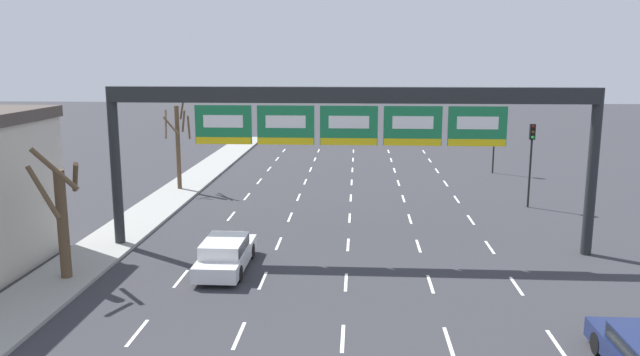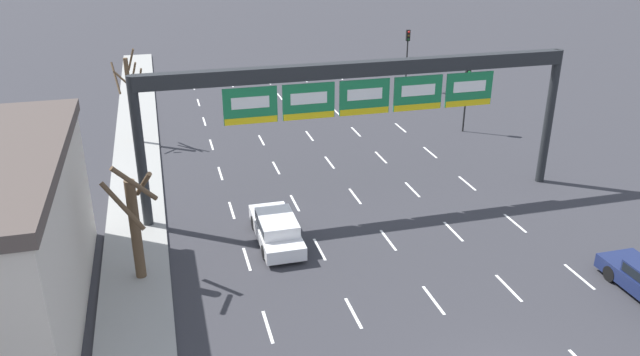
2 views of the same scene
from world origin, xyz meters
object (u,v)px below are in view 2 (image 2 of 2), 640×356
traffic_light_near_gantry (467,82)px  car_white (276,228)px  sign_gantry (363,88)px  tree_bare_closest (135,222)px  tree_bare_second (130,94)px  traffic_light_mid_block (407,48)px

traffic_light_near_gantry → car_white: bearing=-142.2°
sign_gantry → tree_bare_closest: bearing=-156.6°
car_white → tree_bare_second: (-6.33, 15.38, 2.59)m
traffic_light_mid_block → tree_bare_closest: (-21.76, -24.86, -0.86)m
traffic_light_mid_block → tree_bare_closest: 33.05m
traffic_light_near_gantry → tree_bare_second: tree_bare_second is taller
sign_gantry → tree_bare_second: bearing=132.6°
car_white → tree_bare_second: size_ratio=0.80×
sign_gantry → traffic_light_mid_block: 22.91m
tree_bare_closest → tree_bare_second: tree_bare_second is taller
car_white → tree_bare_closest: size_ratio=0.91×
sign_gantry → tree_bare_closest: size_ratio=4.11×
tree_bare_closest → sign_gantry: bearing=23.4°
traffic_light_near_gantry → tree_bare_second: 22.08m
sign_gantry → traffic_light_near_gantry: bearing=40.6°
car_white → tree_bare_closest: tree_bare_closest is taller
tree_bare_closest → traffic_light_near_gantry: bearing=32.6°
car_white → tree_bare_second: 16.83m
car_white → tree_bare_second: tree_bare_second is taller
sign_gantry → tree_bare_closest: 12.50m
sign_gantry → car_white: bearing=-148.7°
traffic_light_near_gantry → tree_bare_closest: tree_bare_closest is taller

